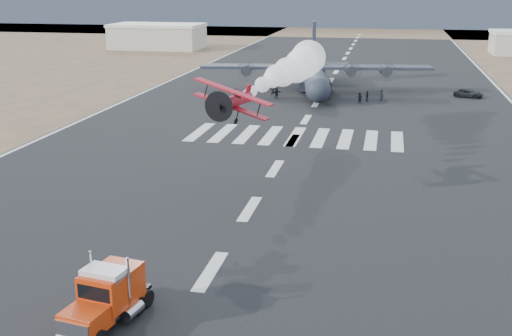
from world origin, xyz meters
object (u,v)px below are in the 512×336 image
(semi_truck, at_px, (107,296))
(crew_b, at_px, (329,94))
(support_vehicle, at_px, (468,93))
(crew_g, at_px, (276,87))
(transport_aircraft, at_px, (315,74))
(crew_f, at_px, (277,93))
(aerobatic_biplane, at_px, (233,101))
(crew_c, at_px, (381,95))
(crew_d, at_px, (367,96))
(crew_a, at_px, (273,90))
(crew_e, at_px, (236,94))
(hangar_left, at_px, (158,36))
(crew_h, at_px, (360,98))

(semi_truck, distance_m, crew_b, 71.38)
(support_vehicle, relative_size, crew_g, 2.63)
(transport_aircraft, xyz_separation_m, crew_f, (-5.02, -9.00, -1.90))
(support_vehicle, bearing_deg, semi_truck, 177.14)
(aerobatic_biplane, xyz_separation_m, crew_c, (11.43, 50.54, -7.68))
(crew_d, bearing_deg, crew_c, -87.87)
(crew_a, relative_size, crew_e, 1.09)
(crew_f, bearing_deg, crew_a, 59.67)
(crew_b, relative_size, crew_e, 1.07)
(crew_a, distance_m, crew_c, 17.39)
(crew_a, bearing_deg, crew_d, 148.66)
(crew_b, bearing_deg, crew_g, 150.85)
(hangar_left, relative_size, crew_h, 14.93)
(aerobatic_biplane, distance_m, crew_a, 52.25)
(aerobatic_biplane, xyz_separation_m, transport_aircraft, (0.22, 57.66, -5.72))
(crew_g, bearing_deg, crew_c, -97.23)
(transport_aircraft, height_order, crew_g, transport_aircraft)
(transport_aircraft, relative_size, support_vehicle, 8.30)
(aerobatic_biplane, bearing_deg, crew_b, 91.37)
(transport_aircraft, height_order, crew_d, transport_aircraft)
(transport_aircraft, height_order, crew_c, transport_aircraft)
(semi_truck, height_order, crew_f, semi_truck)
(crew_b, height_order, crew_f, crew_f)
(hangar_left, xyz_separation_m, semi_truck, (48.27, -140.40, -1.80))
(crew_b, bearing_deg, crew_e, -172.88)
(crew_d, xyz_separation_m, crew_h, (-1.06, -2.16, 0.02))
(hangar_left, xyz_separation_m, crew_e, (39.00, -71.35, -2.61))
(crew_f, bearing_deg, hangar_left, 69.52)
(support_vehicle, relative_size, crew_c, 2.62)
(crew_b, bearing_deg, hangar_left, 126.54)
(semi_truck, xyz_separation_m, crew_f, (-2.86, 70.01, -0.66))
(support_vehicle, relative_size, crew_b, 2.68)
(support_vehicle, height_order, crew_c, crew_c)
(crew_c, bearing_deg, hangar_left, -178.51)
(hangar_left, distance_m, crew_d, 91.45)
(crew_c, bearing_deg, crew_g, -144.23)
(support_vehicle, bearing_deg, transport_aircraft, 103.28)
(crew_a, distance_m, crew_h, 14.71)
(transport_aircraft, bearing_deg, crew_g, -163.50)
(aerobatic_biplane, height_order, crew_a, aerobatic_biplane)
(hangar_left, height_order, transport_aircraft, transport_aircraft)
(crew_b, height_order, crew_d, crew_b)
(crew_c, relative_size, crew_g, 1.00)
(hangar_left, xyz_separation_m, crew_c, (61.64, -68.51, -2.53))
(crew_h, bearing_deg, support_vehicle, 73.22)
(support_vehicle, relative_size, crew_e, 2.87)
(crew_d, relative_size, crew_e, 1.00)
(crew_d, bearing_deg, hangar_left, 20.67)
(crew_e, bearing_deg, crew_c, -162.26)
(crew_e, bearing_deg, hangar_left, -50.77)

